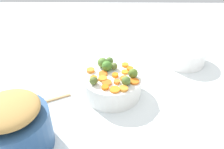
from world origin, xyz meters
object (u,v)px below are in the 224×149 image
object	(u,v)px
serving_bowl_carrots	(112,85)
metal_pot	(16,131)
wooden_spoon	(27,107)
casserole_dish	(184,55)

from	to	relation	value
serving_bowl_carrots	metal_pot	bearing A→B (deg)	-47.94
metal_pot	wooden_spoon	size ratio (longest dim) A/B	0.95
metal_pot	wooden_spoon	bearing A→B (deg)	-169.55
casserole_dish	wooden_spoon	bearing A→B (deg)	-63.13
serving_bowl_carrots	metal_pot	world-z (taller)	metal_pot
serving_bowl_carrots	metal_pot	size ratio (longest dim) A/B	1.08
serving_bowl_carrots	metal_pot	distance (m)	0.40
metal_pot	casserole_dish	bearing A→B (deg)	128.79
metal_pot	wooden_spoon	xyz separation A→B (m)	(-0.18, -0.03, -0.06)
metal_pot	casserole_dish	size ratio (longest dim) A/B	1.04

